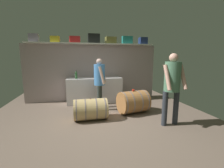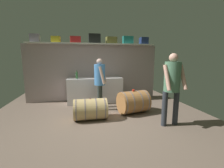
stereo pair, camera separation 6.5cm
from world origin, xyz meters
TOP-DOWN VIEW (x-y plane):
  - ground_plane at (0.00, 0.62)m, footprint 6.11×8.18m
  - back_wall_panel at (0.00, 2.49)m, footprint 4.91×0.10m
  - high_shelf_board at (0.00, 2.34)m, footprint 4.52×0.40m
  - toolcase_grey at (-1.96, 2.34)m, footprint 0.30×0.19m
  - toolcase_yellow at (-1.30, 2.34)m, footprint 0.30×0.22m
  - toolcase_red at (-0.64, 2.34)m, footprint 0.38×0.30m
  - toolcase_black at (0.03, 2.34)m, footprint 0.42×0.23m
  - toolcase_olive at (0.65, 2.34)m, footprint 0.39×0.30m
  - toolcase_teal at (1.28, 2.34)m, footprint 0.39×0.20m
  - toolcase_navy at (1.92, 2.34)m, footprint 0.30×0.29m
  - work_cabinet at (-0.01, 2.11)m, footprint 1.95×0.63m
  - wine_bottle_dark at (0.14, 2.31)m, footprint 0.07×0.07m
  - wine_bottle_green at (-0.63, 1.98)m, footprint 0.08×0.08m
  - wine_glass at (-0.68, 2.33)m, footprint 0.07×0.07m
  - wine_barrel_near at (0.98, 0.76)m, footprint 0.92×0.78m
  - wine_barrel_far at (-0.29, 0.51)m, footprint 0.86×0.56m
  - tasting_cup at (0.97, 0.76)m, footprint 0.08×0.08m
  - winemaker_pouring at (0.08, 1.32)m, footprint 0.41×0.50m
  - visitor_tasting at (1.55, -0.23)m, footprint 0.51×0.44m

SIDE VIEW (x-z plane):
  - ground_plane at x=0.00m, z-range -0.02..0.00m
  - wine_barrel_far at x=-0.29m, z-range 0.00..0.56m
  - wine_barrel_near at x=0.98m, z-range 0.00..0.65m
  - work_cabinet at x=-0.01m, z-range 0.00..0.90m
  - tasting_cup at x=0.97m, z-range 0.65..0.70m
  - winemaker_pouring at x=0.08m, z-range 0.18..1.76m
  - wine_glass at x=-0.68m, z-range 0.92..1.06m
  - wine_bottle_green at x=-0.63m, z-range 0.88..1.17m
  - wine_bottle_dark at x=0.14m, z-range 0.88..1.18m
  - back_wall_panel at x=0.00m, z-range 0.00..2.09m
  - visitor_tasting at x=1.55m, z-range 0.19..1.90m
  - high_shelf_board at x=0.00m, z-range 2.09..2.12m
  - toolcase_yellow at x=-1.30m, z-range 2.12..2.33m
  - toolcase_red at x=-0.64m, z-range 2.12..2.34m
  - toolcase_olive at x=0.65m, z-range 2.12..2.36m
  - toolcase_navy at x=1.92m, z-range 2.12..2.38m
  - toolcase_grey at x=-1.96m, z-range 2.12..2.39m
  - toolcase_teal at x=1.28m, z-range 2.12..2.40m
  - toolcase_black at x=0.03m, z-range 2.12..2.45m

